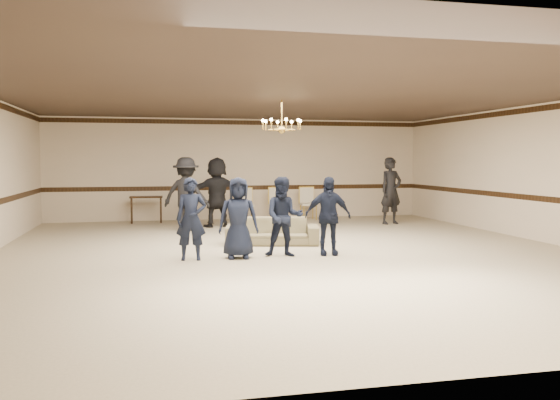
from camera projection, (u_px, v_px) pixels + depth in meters
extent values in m
cube|color=#BDAF91|center=(293.00, 253.00, 11.91)|extent=(12.00, 14.00, 0.01)
cube|color=#32251B|center=(293.00, 95.00, 11.68)|extent=(12.00, 14.00, 0.01)
cube|color=beige|center=(240.00, 169.00, 18.61)|extent=(12.00, 0.01, 3.20)
cube|color=beige|center=(490.00, 195.00, 4.98)|extent=(12.00, 0.01, 3.20)
cube|color=beige|center=(550.00, 173.00, 13.12)|extent=(0.01, 14.00, 3.20)
cube|color=black|center=(240.00, 188.00, 18.63)|extent=(12.00, 0.02, 0.14)
cube|color=black|center=(240.00, 123.00, 18.49)|extent=(12.00, 0.02, 0.14)
imported|color=black|center=(191.00, 219.00, 10.97)|extent=(0.61, 0.43, 1.57)
imported|color=black|center=(238.00, 218.00, 11.17)|extent=(0.81, 0.57, 1.57)
imported|color=black|center=(284.00, 217.00, 11.37)|extent=(0.88, 0.75, 1.57)
imported|color=black|center=(328.00, 216.00, 11.57)|extent=(0.96, 0.49, 1.57)
imported|color=#6A6246|center=(272.00, 231.00, 13.06)|extent=(2.19, 1.23, 0.60)
imported|color=black|center=(186.00, 194.00, 15.51)|extent=(1.46, 1.20, 1.97)
imported|color=black|center=(217.00, 192.00, 16.39)|extent=(1.90, 0.88, 1.97)
imported|color=black|center=(391.00, 191.00, 17.12)|extent=(0.81, 0.63, 1.97)
cube|color=black|center=(146.00, 209.00, 17.46)|extent=(0.98, 0.45, 0.81)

